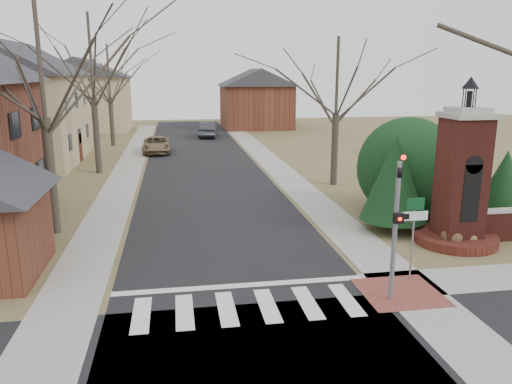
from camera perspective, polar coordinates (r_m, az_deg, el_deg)
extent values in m
plane|color=brown|center=(14.12, -0.53, -14.48)|extent=(120.00, 120.00, 0.00)
cube|color=black|center=(35.00, -6.05, 2.58)|extent=(8.00, 70.00, 0.01)
cube|color=silver|center=(14.81, -1.01, -13.02)|extent=(8.00, 2.20, 0.02)
cube|color=silver|center=(16.16, -1.80, -10.66)|extent=(8.00, 0.35, 0.02)
cube|color=gray|center=(35.66, 2.32, 2.85)|extent=(2.00, 60.00, 0.02)
cube|color=gray|center=(35.10, -14.56, 2.25)|extent=(2.00, 60.00, 0.02)
cube|color=brown|center=(16.31, 16.14, -10.97)|extent=(2.40, 2.40, 0.02)
cylinder|color=slate|center=(15.02, 15.57, -4.53)|extent=(0.14, 0.14, 4.20)
imported|color=black|center=(14.55, 16.06, 2.79)|extent=(0.15, 0.18, 0.90)
sphere|color=#FF0C05|center=(14.31, 16.51, 3.81)|extent=(0.14, 0.14, 0.14)
cube|color=black|center=(14.72, 15.99, -2.89)|extent=(0.28, 0.16, 0.30)
sphere|color=#FF0C05|center=(14.64, 16.14, -2.99)|extent=(0.11, 0.11, 0.11)
cylinder|color=slate|center=(17.01, 17.44, -5.36)|extent=(0.06, 0.06, 2.60)
cube|color=silver|center=(16.75, 17.67, -2.63)|extent=(0.90, 0.03, 0.30)
cube|color=black|center=(16.60, 16.77, -2.70)|extent=(0.22, 0.02, 0.18)
cube|color=#0D401D|center=(16.65, 17.77, -1.31)|extent=(0.60, 0.03, 0.40)
cylinder|color=#572019|center=(21.45, 21.83, -4.96)|extent=(3.20, 3.20, 0.36)
cube|color=#572019|center=(20.87, 22.39, 1.10)|extent=(1.50, 1.50, 5.00)
cube|color=black|center=(20.34, 23.36, -0.16)|extent=(0.70, 0.10, 2.20)
cube|color=gray|center=(20.51, 23.03, 8.07)|extent=(1.70, 1.70, 0.20)
cube|color=gray|center=(20.50, 23.08, 8.62)|extent=(1.30, 1.30, 0.20)
cylinder|color=black|center=(20.48, 23.19, 9.74)|extent=(0.20, 0.20, 0.60)
cone|color=black|center=(20.46, 23.35, 11.41)|extent=(0.64, 0.64, 0.45)
cube|color=tan|center=(41.13, -25.91, 7.44)|extent=(9.00, 12.00, 6.40)
cube|color=tan|center=(61.26, -19.07, 9.45)|extent=(10.00, 8.00, 6.00)
cube|color=tan|center=(60.11, -22.31, 12.93)|extent=(0.75, 0.75, 3.08)
cube|color=brown|center=(61.26, 0.00, 9.71)|extent=(8.00, 8.00, 5.00)
cube|color=brown|center=(59.21, -1.94, 12.86)|extent=(0.75, 0.75, 2.80)
cylinder|color=#473D33|center=(22.28, 15.24, -3.58)|extent=(0.20, 0.20, 0.50)
cone|color=black|center=(21.78, 15.58, 1.58)|extent=(2.80, 2.80, 3.60)
cylinder|color=#473D33|center=(24.80, 21.07, -2.28)|extent=(0.20, 0.20, 0.50)
cone|color=black|center=(24.30, 21.54, 3.06)|extent=(3.40, 3.40, 4.20)
cylinder|color=#473D33|center=(25.07, 26.16, -2.61)|extent=(0.20, 0.20, 0.50)
cone|color=black|center=(24.70, 26.56, 1.07)|extent=(2.40, 2.40, 2.80)
sphere|color=black|center=(24.75, 16.98, 3.12)|extent=(4.80, 4.80, 4.80)
cylinder|color=#473D33|center=(22.32, -22.37, 1.63)|extent=(0.40, 0.40, 4.83)
cylinder|color=#473D33|center=(34.93, -17.76, 6.17)|extent=(0.40, 0.40, 5.04)
cylinder|color=#473D33|center=(47.85, -16.16, 7.73)|extent=(0.40, 0.40, 4.41)
cylinder|color=#473D33|center=(30.17, 8.96, 4.76)|extent=(0.40, 0.40, 4.20)
imported|color=olive|center=(42.85, -11.29, 5.32)|extent=(2.30, 4.90, 1.36)
imported|color=#34363C|center=(52.56, -5.49, 7.13)|extent=(2.32, 5.00, 1.59)
sphere|color=brown|center=(20.85, 21.50, -4.75)|extent=(0.85, 0.85, 0.85)
sphere|color=olive|center=(21.22, 23.12, -4.70)|extent=(0.77, 0.77, 0.77)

